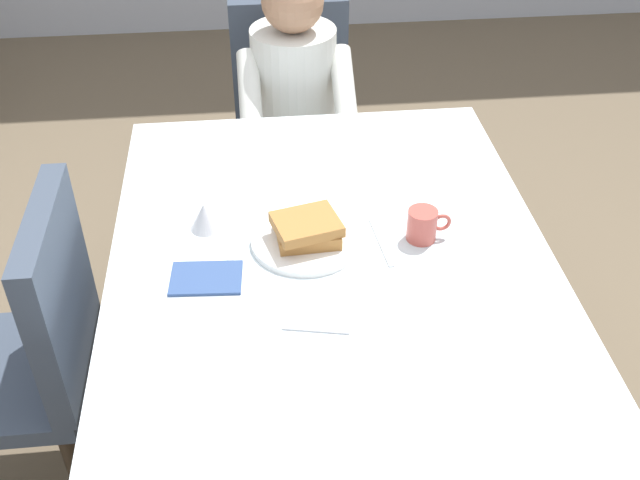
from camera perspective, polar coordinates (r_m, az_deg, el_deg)
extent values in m
plane|color=brown|center=(2.41, 0.79, -15.33)|extent=(14.00, 14.00, 0.00)
cube|color=silver|center=(1.89, 0.97, -2.08)|extent=(1.10, 1.50, 0.04)
cube|color=silver|center=(2.57, -1.05, 6.81)|extent=(1.10, 0.01, 0.18)
cube|color=silver|center=(1.99, -15.27, -5.51)|extent=(0.01, 1.50, 0.18)
cube|color=silver|center=(2.09, 16.31, -3.30)|extent=(0.01, 1.50, 0.18)
cylinder|color=brown|center=(2.65, -10.99, 0.36)|extent=(0.07, 0.07, 0.70)
cylinder|color=brown|center=(2.71, 9.12, 1.61)|extent=(0.07, 0.07, 0.70)
cube|color=#384251|center=(2.93, -1.87, 6.83)|extent=(0.44, 0.44, 0.05)
cube|color=#384251|center=(2.98, -2.28, 13.17)|extent=(0.44, 0.06, 0.48)
cylinder|color=#2D2319|center=(2.92, 2.02, 1.42)|extent=(0.04, 0.04, 0.40)
cylinder|color=#2D2319|center=(2.90, -5.05, 0.97)|extent=(0.04, 0.04, 0.40)
cylinder|color=#2D2319|center=(3.22, 1.17, 5.20)|extent=(0.04, 0.04, 0.40)
cylinder|color=#2D2319|center=(3.20, -5.27, 4.82)|extent=(0.04, 0.04, 0.40)
cylinder|color=silver|center=(2.79, -1.94, 11.12)|extent=(0.30, 0.30, 0.46)
sphere|color=#A37556|center=(2.64, -2.07, 17.44)|extent=(0.21, 0.21, 0.21)
cylinder|color=silver|center=(2.65, 1.78, 11.28)|extent=(0.08, 0.29, 0.23)
cylinder|color=silver|center=(2.63, -5.28, 10.92)|extent=(0.08, 0.29, 0.23)
cylinder|color=#383D51|center=(2.88, 0.11, 1.46)|extent=(0.10, 0.10, 0.45)
cylinder|color=#383D51|center=(2.87, -3.07, 1.26)|extent=(0.10, 0.10, 0.45)
cube|color=#384251|center=(2.19, -22.67, -9.38)|extent=(0.44, 0.44, 0.05)
cube|color=#384251|center=(1.96, -18.93, -3.94)|extent=(0.06, 0.44, 0.48)
cylinder|color=#2D2319|center=(2.20, -17.58, -16.75)|extent=(0.04, 0.04, 0.40)
cylinder|color=#2D2319|center=(2.42, -16.38, -9.85)|extent=(0.04, 0.04, 0.40)
cylinder|color=white|center=(1.93, -1.05, -0.01)|extent=(0.28, 0.28, 0.02)
cube|color=#A36B33|center=(1.91, -0.92, 0.56)|extent=(0.16, 0.14, 0.03)
cube|color=#A36B33|center=(1.89, -1.02, 1.19)|extent=(0.19, 0.17, 0.03)
cylinder|color=#B24C42|center=(1.94, 7.64, 1.12)|extent=(0.08, 0.08, 0.08)
torus|color=#B24C42|center=(1.95, 9.09, 1.31)|extent=(0.05, 0.01, 0.05)
cone|color=silver|center=(1.98, -8.64, 1.75)|extent=(0.08, 0.08, 0.07)
cube|color=silver|center=(1.91, -6.67, -0.87)|extent=(0.02, 0.18, 0.00)
cube|color=silver|center=(1.94, 4.61, -0.14)|extent=(0.03, 0.20, 0.00)
cube|color=silver|center=(1.69, -0.34, -6.71)|extent=(0.15, 0.04, 0.00)
cube|color=#334C7F|center=(1.84, -8.52, -2.83)|extent=(0.18, 0.13, 0.01)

